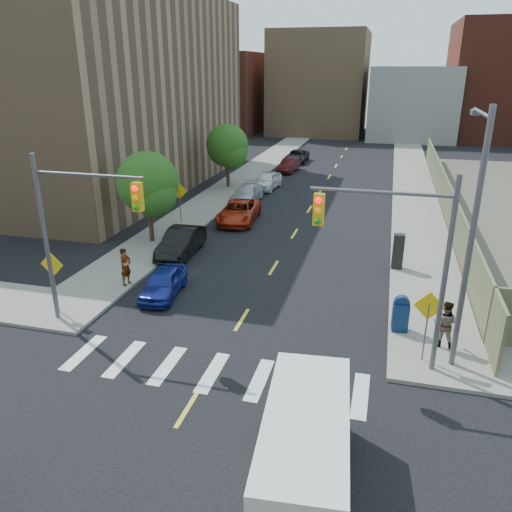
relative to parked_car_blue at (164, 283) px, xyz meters
The scene contains 28 objects.
ground 10.33m from the parked_car_blue, 65.96° to the right, with size 160.00×160.00×0.00m, color black.
sidewalk_nw 32.29m from the parked_car_blue, 96.31° to the left, with size 3.50×73.00×0.15m, color gray.
sidewalk_ne 34.24m from the parked_car_blue, 69.57° to the left, with size 3.50×73.00×0.15m, color gray.
fence_north 23.16m from the parked_car_blue, 53.41° to the left, with size 0.12×44.00×2.50m, color #686B4B.
building_nw 28.20m from the parked_car_blue, 130.85° to the left, with size 22.00×30.00×16.00m, color #8C6B4C.
bg_bldg_west 63.37m from the parked_car_blue, 106.37° to the left, with size 14.00×18.00×12.00m, color #592319.
bg_bldg_midwest 62.99m from the parked_car_blue, 91.65° to the left, with size 14.00×16.00×15.00m, color #8C6B4C.
bg_bldg_center 61.96m from the parked_car_blue, 78.61° to the left, with size 12.00×16.00×10.00m, color gray.
signal_nw 5.48m from the parked_car_blue, 117.60° to the right, with size 4.59×0.30×7.00m.
signal_ne 11.43m from the parked_car_blue, 18.53° to the right, with size 4.59×0.30×7.00m.
streetlight_ne 13.46m from the parked_car_blue, 11.46° to the right, with size 0.25×3.70×9.00m.
warn_sign_nw 4.83m from the parked_car_blue, 141.01° to the right, with size 1.06×0.06×2.83m.
warn_sign_ne 11.85m from the parked_car_blue, 14.34° to the right, with size 1.06×0.06×2.83m.
warn_sign_midwest 11.26m from the parked_car_blue, 108.78° to the left, with size 1.06×0.06×2.83m.
tree_west_near 8.16m from the parked_car_blue, 119.84° to the left, with size 3.66×3.64×5.52m.
tree_west_far 22.15m from the parked_car_blue, 99.97° to the left, with size 3.66×3.64×5.52m.
parked_car_blue is the anchor object (origin of this frame).
parked_car_black 5.36m from the parked_car_blue, 104.03° to the left, with size 1.59×4.56×1.50m, color black.
parked_car_red 12.19m from the parked_car_blue, 90.00° to the left, with size 2.37×5.13×1.43m, color #A72810.
parked_car_silver 17.53m from the parked_car_blue, 92.99° to the left, with size 1.84×4.51×1.31m, color #ABADB3.
parked_car_white 22.15m from the parked_car_blue, 91.14° to the left, with size 1.76×4.37×1.49m, color silver.
parked_car_maroon 30.02m from the parked_car_blue, 90.10° to the left, with size 1.40×4.00×1.32m, color #3B0B10.
parked_car_grey 35.62m from the parked_car_blue, 90.45° to the left, with size 2.20×4.77×1.33m, color black.
cargo_van 12.66m from the parked_car_blue, 49.32° to the right, with size 2.54×5.37×2.39m.
mailbox 10.65m from the parked_car_blue, ahead, with size 0.66×0.52×1.51m.
payphone 12.04m from the parked_car_blue, 29.23° to the left, with size 0.55×0.45×1.85m, color black.
pedestrian_west 2.18m from the parked_car_blue, behind, with size 0.67×0.44×1.84m, color gray.
pedestrian_east 12.29m from the parked_car_blue, ahead, with size 0.89×0.69×1.83m, color gray.
Camera 1 is at (5.37, -9.96, 10.04)m, focal length 35.00 mm.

